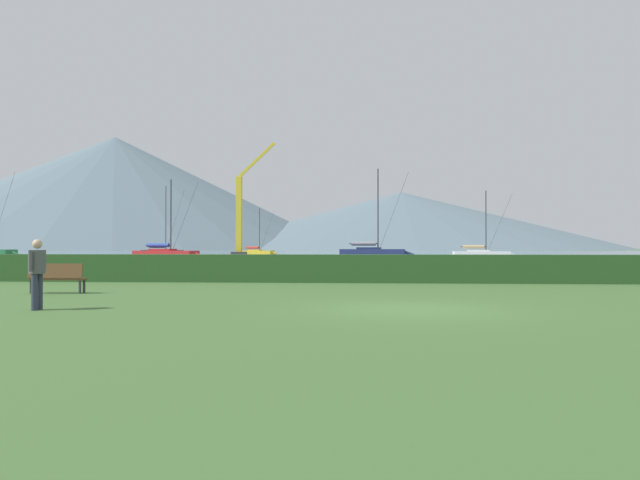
% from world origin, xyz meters
% --- Properties ---
extents(ground_plane, '(1000.00, 1000.00, 0.00)m').
position_xyz_m(ground_plane, '(0.00, 0.00, 0.00)').
color(ground_plane, '#3D602D').
extents(harbor_water, '(320.00, 246.00, 0.00)m').
position_xyz_m(harbor_water, '(0.00, 137.00, 0.00)').
color(harbor_water, slate).
rests_on(harbor_water, ground_plane).
extents(hedge_line, '(80.00, 1.20, 1.16)m').
position_xyz_m(hedge_line, '(0.00, 11.00, 0.58)').
color(hedge_line, '#284C23').
rests_on(hedge_line, ground_plane).
extents(sailboat_slip_1, '(7.38, 2.24, 11.25)m').
position_xyz_m(sailboat_slip_1, '(-33.43, 80.93, 0.63)').
color(sailboat_slip_1, black).
rests_on(sailboat_slip_1, harbor_water).
extents(sailboat_slip_2, '(9.14, 3.39, 11.01)m').
position_xyz_m(sailboat_slip_2, '(-0.18, 60.20, 0.75)').
color(sailboat_slip_2, navy).
rests_on(sailboat_slip_2, harbor_water).
extents(sailboat_slip_3, '(6.67, 3.37, 7.93)m').
position_xyz_m(sailboat_slip_3, '(-19.02, 85.41, 0.54)').
color(sailboat_slip_3, gold).
rests_on(sailboat_slip_3, harbor_water).
extents(sailboat_slip_6, '(7.24, 2.33, 7.89)m').
position_xyz_m(sailboat_slip_6, '(12.05, 56.09, 0.59)').
color(sailboat_slip_6, white).
rests_on(sailboat_slip_6, harbor_water).
extents(sailboat_slip_7, '(8.14, 3.76, 8.80)m').
position_xyz_m(sailboat_slip_7, '(-22.64, 50.35, 0.65)').
color(sailboat_slip_7, red).
rests_on(sailboat_slip_7, harbor_water).
extents(park_bench_near_path, '(1.74, 0.57, 0.95)m').
position_xyz_m(park_bench_near_path, '(-10.83, 4.15, 0.53)').
color(park_bench_near_path, brown).
rests_on(park_bench_near_path, ground_plane).
extents(person_standing_walker, '(0.36, 0.56, 1.65)m').
position_xyz_m(person_standing_walker, '(-8.71, -0.82, 0.97)').
color(person_standing_walker, '#2D3347').
rests_on(person_standing_walker, ground_plane).
extents(dock_crane, '(6.29, 2.00, 16.62)m').
position_xyz_m(dock_crane, '(-19.19, 72.66, 5.18)').
color(dock_crane, '#333338').
rests_on(dock_crane, ground_plane).
extents(distant_hill_west_ridge, '(288.42, 288.42, 38.80)m').
position_xyz_m(distant_hill_west_ridge, '(22.44, 404.24, 19.40)').
color(distant_hill_west_ridge, slate).
rests_on(distant_hill_west_ridge, ground_plane).
extents(distant_hill_central_peak, '(312.25, 312.25, 75.65)m').
position_xyz_m(distant_hill_central_peak, '(-169.94, 385.01, 37.83)').
color(distant_hill_central_peak, slate).
rests_on(distant_hill_central_peak, ground_plane).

